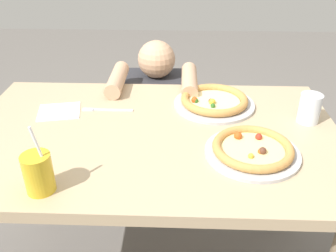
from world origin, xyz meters
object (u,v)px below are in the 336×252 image
at_px(pizza_near, 252,150).
at_px(fork, 105,110).
at_px(pizza_far, 214,101).
at_px(drink_cup_colored, 38,173).
at_px(water_cup_clear, 310,108).
at_px(diner_seated, 158,127).

relative_size(pizza_near, fork, 1.52).
distance_m(pizza_far, drink_cup_colored, 0.76).
xyz_separation_m(pizza_far, fork, (-0.44, -0.06, -0.02)).
xyz_separation_m(drink_cup_colored, water_cup_clear, (0.87, 0.43, -0.00)).
bearing_deg(drink_cup_colored, water_cup_clear, 26.34).
height_order(pizza_near, water_cup_clear, water_cup_clear).
xyz_separation_m(fork, diner_seated, (0.18, 0.45, -0.34)).
bearing_deg(pizza_far, drink_cup_colored, -133.82).
xyz_separation_m(pizza_far, diner_seated, (-0.26, 0.39, -0.36)).
relative_size(pizza_near, diner_seated, 0.34).
height_order(drink_cup_colored, fork, drink_cup_colored).
bearing_deg(pizza_far, water_cup_clear, -18.97).
height_order(pizza_far, water_cup_clear, water_cup_clear).
height_order(water_cup_clear, fork, water_cup_clear).
bearing_deg(fork, water_cup_clear, -4.38).
relative_size(pizza_far, water_cup_clear, 2.95).
relative_size(drink_cup_colored, water_cup_clear, 1.87).
bearing_deg(water_cup_clear, pizza_far, 161.03).
relative_size(water_cup_clear, diner_seated, 0.12).
distance_m(water_cup_clear, fork, 0.78).
distance_m(drink_cup_colored, water_cup_clear, 0.97).
distance_m(drink_cup_colored, diner_seated, 1.05).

